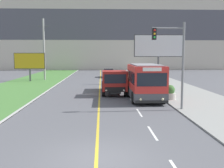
# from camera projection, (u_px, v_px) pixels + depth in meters

# --- Properties ---
(ground_plane) EXTENTS (300.00, 300.00, 0.00)m
(ground_plane) POSITION_uv_depth(u_px,v_px,m) (96.00, 159.00, 9.86)
(ground_plane) COLOR #56565B
(lane_marking_centre) EXTENTS (2.88, 140.00, 0.01)m
(lane_marking_centre) POSITION_uv_depth(u_px,v_px,m) (106.00, 139.00, 12.22)
(lane_marking_centre) COLOR gold
(lane_marking_centre) RESTS_ON ground_plane
(apartment_block_background) EXTENTS (80.00, 8.04, 21.47)m
(apartment_block_background) POSITION_uv_depth(u_px,v_px,m) (101.00, 28.00, 68.86)
(apartment_block_background) COLOR beige
(apartment_block_background) RESTS_ON ground_plane
(city_bus) EXTENTS (2.71, 5.76, 3.08)m
(city_bus) POSITION_uv_depth(u_px,v_px,m) (146.00, 82.00, 22.32)
(city_bus) COLOR red
(city_bus) RESTS_ON ground_plane
(dump_truck) EXTENTS (2.42, 6.79, 2.38)m
(dump_truck) POSITION_uv_depth(u_px,v_px,m) (114.00, 82.00, 25.74)
(dump_truck) COLOR black
(dump_truck) RESTS_ON ground_plane
(car_distant) EXTENTS (1.80, 4.30, 1.45)m
(car_distant) POSITION_uv_depth(u_px,v_px,m) (108.00, 73.00, 45.15)
(car_distant) COLOR black
(car_distant) RESTS_ON ground_plane
(utility_pole_far) EXTENTS (1.80, 0.28, 9.33)m
(utility_pole_far) POSITION_uv_depth(u_px,v_px,m) (44.00, 49.00, 40.14)
(utility_pole_far) COLOR #9E9E99
(utility_pole_far) RESTS_ON ground_plane
(traffic_light_mast) EXTENTS (2.28, 0.32, 6.11)m
(traffic_light_mast) POSITION_uv_depth(u_px,v_px,m) (174.00, 55.00, 18.09)
(traffic_light_mast) COLOR slate
(traffic_light_mast) RESTS_ON ground_plane
(billboard_large) EXTENTS (6.45, 0.24, 6.49)m
(billboard_large) POSITION_uv_depth(u_px,v_px,m) (159.00, 47.00, 34.28)
(billboard_large) COLOR #59595B
(billboard_large) RESTS_ON ground_plane
(billboard_small) EXTENTS (4.45, 0.24, 4.15)m
(billboard_small) POSITION_uv_depth(u_px,v_px,m) (30.00, 62.00, 38.19)
(billboard_small) COLOR #59595B
(billboard_small) RESTS_ON ground_plane
(planter_round_near) EXTENTS (1.05, 1.05, 1.24)m
(planter_round_near) POSITION_uv_depth(u_px,v_px,m) (170.00, 93.00, 22.55)
(planter_round_near) COLOR #B7B2A8
(planter_round_near) RESTS_ON sidewalk_right
(planter_round_second) EXTENTS (1.07, 1.07, 1.24)m
(planter_round_second) POSITION_uv_depth(u_px,v_px,m) (163.00, 88.00, 26.20)
(planter_round_second) COLOR #B7B2A8
(planter_round_second) RESTS_ON sidewalk_right
(planter_round_third) EXTENTS (1.06, 1.06, 1.21)m
(planter_round_third) POSITION_uv_depth(u_px,v_px,m) (156.00, 84.00, 29.84)
(planter_round_third) COLOR #B7B2A8
(planter_round_third) RESTS_ON sidewalk_right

